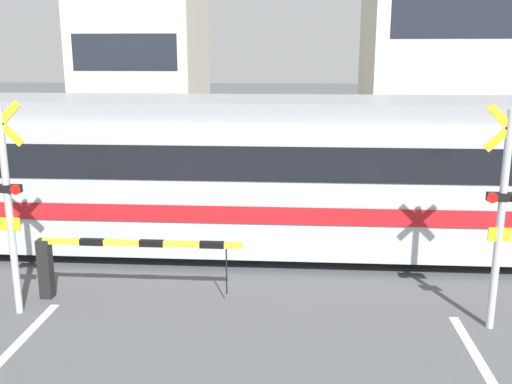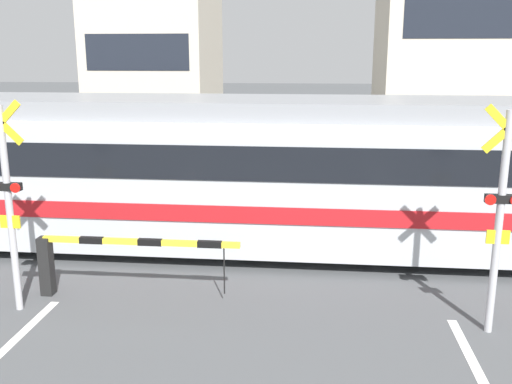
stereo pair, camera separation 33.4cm
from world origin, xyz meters
The scene contains 9 objects.
rail_track_near centered at (0.00, 8.90, 0.04)m, with size 50.00×0.10×0.08m.
rail_track_far centered at (0.00, 10.34, 0.04)m, with size 50.00×0.10×0.08m.
commuter_train centered at (-3.40, 9.62, 1.68)m, with size 18.69×2.99×3.13m.
crossing_barrier_near centered at (-2.59, 6.78, 0.75)m, with size 3.40×0.20×1.05m.
crossing_barrier_far centered at (2.59, 12.90, 0.75)m, with size 3.40×0.20×1.05m.
crossing_signal_left centered at (-3.64, 6.18, 1.84)m, with size 0.68×0.15×3.34m.
crossing_signal_right centered at (3.64, 6.18, 1.84)m, with size 0.68×0.15×3.34m.
building_left_of_street centered at (-6.40, 24.75, 3.70)m, with size 5.22×6.03×7.40m.
building_right_of_street centered at (7.24, 24.75, 5.10)m, with size 6.89×6.03×10.21m.
Camera 1 is at (0.70, -1.88, 3.99)m, focal length 40.00 mm.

